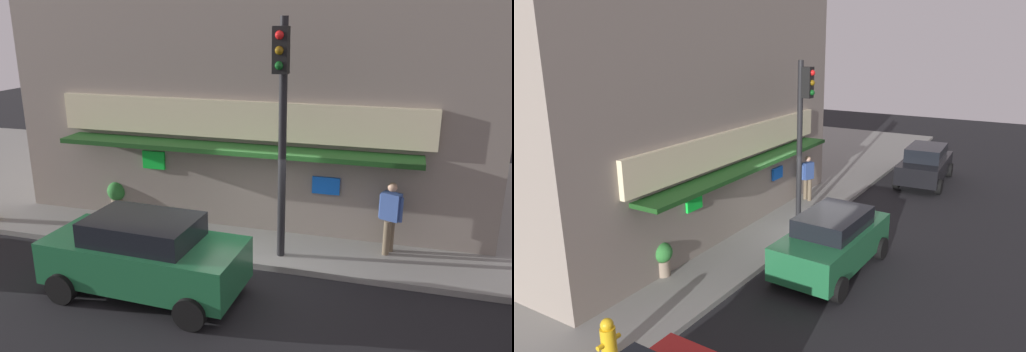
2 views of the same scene
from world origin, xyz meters
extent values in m
plane|color=black|center=(0.00, 0.00, 0.00)|extent=(55.53, 55.53, 0.00)
cube|color=gray|center=(0.00, 5.42, 0.07)|extent=(37.02, 10.83, 0.15)
cube|color=gray|center=(-1.03, 6.26, 4.25)|extent=(12.76, 8.63, 8.21)
cube|color=beige|center=(-1.03, 1.86, 3.06)|extent=(9.69, 0.16, 0.95)
cube|color=#194719|center=(-1.03, 1.51, 2.40)|extent=(9.18, 0.90, 0.12)
cube|color=#19E53F|center=(-3.35, 1.88, 1.83)|extent=(0.63, 0.08, 0.49)
cube|color=blue|center=(1.32, 1.88, 1.54)|extent=(0.68, 0.08, 0.43)
cylinder|color=black|center=(0.50, 0.61, 2.84)|extent=(0.18, 0.18, 5.39)
cube|color=black|center=(0.50, 0.36, 4.86)|extent=(0.32, 0.28, 0.95)
sphere|color=red|center=(0.50, 0.21, 5.16)|extent=(0.18, 0.18, 0.18)
sphere|color=brown|center=(0.50, 0.21, 4.86)|extent=(0.18, 0.18, 0.18)
sphere|color=#0F4C19|center=(0.50, 0.21, 4.56)|extent=(0.18, 0.18, 0.18)
cylinder|color=#2D2D2D|center=(1.66, 2.29, 0.52)|extent=(0.47, 0.47, 0.75)
cylinder|color=brown|center=(2.86, 1.33, 0.57)|extent=(0.21, 0.21, 0.84)
cylinder|color=brown|center=(2.95, 1.55, 0.57)|extent=(0.21, 0.21, 0.84)
cube|color=#334C8C|center=(2.90, 1.44, 1.32)|extent=(0.49, 0.38, 0.65)
sphere|color=tan|center=(2.90, 1.44, 1.78)|extent=(0.22, 0.22, 0.22)
cylinder|color=#334C8C|center=(3.13, 1.35, 1.28)|extent=(0.13, 0.13, 0.59)
cylinder|color=#334C8C|center=(2.68, 1.53, 1.28)|extent=(0.13, 0.13, 0.59)
cylinder|color=gray|center=(-4.61, 1.97, 0.36)|extent=(0.36, 0.36, 0.43)
sphere|color=#2D7A33|center=(-4.61, 1.97, 0.80)|extent=(0.54, 0.54, 0.54)
cube|color=#1E6038|center=(-1.82, -1.62, 0.76)|extent=(4.12, 1.93, 0.88)
cube|color=black|center=(-1.82, -1.62, 1.44)|extent=(2.25, 1.57, 0.48)
cylinder|color=black|center=(-0.36, -0.81, 0.32)|extent=(0.65, 0.25, 0.64)
cylinder|color=black|center=(-0.44, -2.56, 0.32)|extent=(0.65, 0.25, 0.64)
cylinder|color=black|center=(-3.19, -0.69, 0.32)|extent=(0.65, 0.25, 0.64)
cylinder|color=black|center=(-3.27, -2.44, 0.32)|extent=(0.65, 0.25, 0.64)
camera|label=1|loc=(3.01, -10.06, 5.47)|focal=35.83mm
camera|label=2|loc=(-13.00, -6.19, 6.08)|focal=33.40mm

